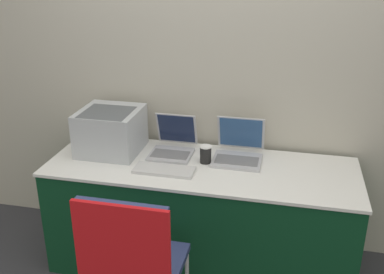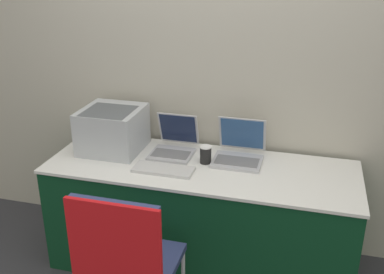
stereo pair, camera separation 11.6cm
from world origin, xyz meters
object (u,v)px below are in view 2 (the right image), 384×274
laptop_right (239,151)px  chair (125,257)px  printer (112,128)px  laptop_left (174,145)px  external_keyboard (163,169)px  coffee_cup (206,154)px

laptop_right → chair: (-0.41, -0.97, -0.22)m
printer → laptop_right: (0.87, 0.07, -0.10)m
laptop_left → external_keyboard: size_ratio=0.87×
laptop_left → laptop_right: (0.45, 0.01, 0.00)m
external_keyboard → coffee_cup: (0.23, 0.19, 0.05)m
laptop_left → coffee_cup: laptop_left is taller
laptop_right → external_keyboard: bearing=-145.0°
laptop_left → coffee_cup: (0.25, -0.11, 0.00)m
laptop_right → external_keyboard: laptop_right is taller
laptop_right → coffee_cup: bearing=-150.6°
external_keyboard → coffee_cup: bearing=39.5°
laptop_left → laptop_right: size_ratio=0.97×
external_keyboard → coffee_cup: 0.30m
laptop_right → chair: bearing=-113.1°
laptop_left → laptop_right: 0.45m
laptop_right → external_keyboard: 0.53m
laptop_left → chair: bearing=-87.9°
printer → chair: size_ratio=0.42×
laptop_left → laptop_right: laptop_right is taller
chair → laptop_right: bearing=66.9°
coffee_cup → external_keyboard: bearing=-140.5°
external_keyboard → chair: chair is taller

